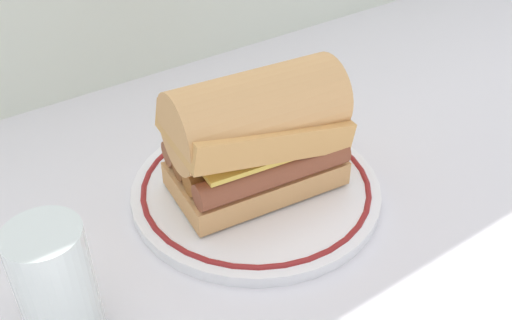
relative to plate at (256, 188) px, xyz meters
The scene contains 4 objects.
ground_plane 0.04m from the plate, 64.65° to the right, with size 1.50×1.50×0.00m, color silver.
plate is the anchor object (origin of this frame).
sausage_sandwich 0.07m from the plate, behind, with size 0.18×0.12×0.13m.
drinking_glass 0.24m from the plate, 165.29° to the right, with size 0.06×0.06×0.11m.
Camera 1 is at (-0.29, -0.36, 0.40)m, focal length 40.92 mm.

